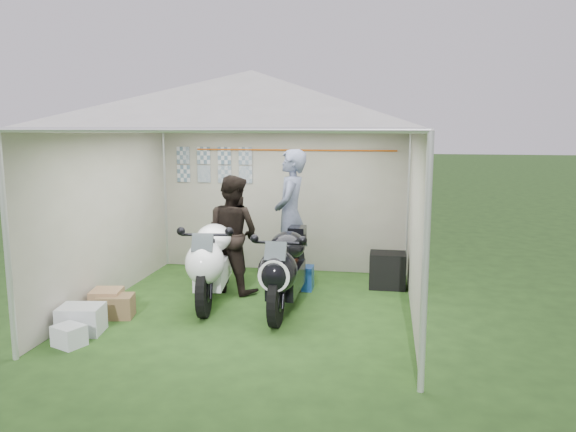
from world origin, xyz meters
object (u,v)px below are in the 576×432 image
Objects in this scene: motorcycle_white at (212,259)px; crate_1 at (107,302)px; equipment_box at (388,270)px; person_dark_jacket at (233,234)px; crate_2 at (69,336)px; paddock_stand at (297,278)px; canopy_tent at (253,106)px; motorcycle_black at (285,267)px; crate_3 at (116,306)px; crate_0 at (81,319)px; person_blue_jacket at (291,216)px.

motorcycle_white is 1.43m from crate_1.
equipment_box is at bearing 16.58° from motorcycle_white.
crate_2 is at bearing 85.66° from person_dark_jacket.
equipment_box is 4.38m from crate_2.
paddock_stand reaches higher than crate_2.
canopy_tent is at bearing -21.04° from motorcycle_white.
motorcycle_black is 1.25× the size of person_dark_jacket.
crate_3 is at bearing 85.70° from crate_2.
crate_1 is 0.19m from crate_3.
canopy_tent reaches higher than paddock_stand.
equipment_box is 1.45× the size of crate_1.
motorcycle_black reaches higher than crate_0.
motorcycle_black reaches higher than crate_2.
crate_3 is at bearing -141.81° from paddock_stand.
motorcycle_white is at bearing 51.00° from crate_0.
person_blue_jacket is (0.86, 1.14, 0.41)m from motorcycle_white.
motorcycle_white reaches higher than crate_0.
crate_1 is (-2.00, -1.88, -0.84)m from person_blue_jacket.
paddock_stand is 1.47× the size of crate_2.
crate_2 is (-1.20, -2.26, -0.72)m from person_dark_jacket.
canopy_tent is 2.60m from paddock_stand.
motorcycle_white is 6.93× the size of crate_2.
crate_1 is at bearing -145.49° from paddock_stand.
equipment_box is at bearing 35.21° from canopy_tent.
canopy_tent is at bearing 23.51° from crate_3.
person_blue_jacket reaches higher than crate_0.
canopy_tent is 1.92m from person_dark_jacket.
canopy_tent is 3.41× the size of person_dark_jacket.
motorcycle_white reaches higher than equipment_box.
person_dark_jacket is 1.88m from crate_3.
motorcycle_white is 1.04m from motorcycle_black.
motorcycle_white is at bearing 169.55° from motorcycle_black.
equipment_box is 1.08× the size of crate_0.
canopy_tent is at bearing -115.37° from paddock_stand.
canopy_tent reaches higher than equipment_box.
crate_0 and crate_1 have the same top height.
crate_3 is (0.07, 0.93, 0.03)m from crate_2.
motorcycle_white is at bearing -143.94° from paddock_stand.
person_dark_jacket reaches higher than crate_3.
motorcycle_black is (0.42, -0.05, -2.01)m from canopy_tent.
motorcycle_white is 5.09× the size of crate_3.
person_blue_jacket is at bearing 78.75° from canopy_tent.
crate_0 is at bearing -137.09° from motorcycle_white.
crate_0 reaches higher than crate_3.
motorcycle_white is 4.14× the size of equipment_box.
motorcycle_white is 2.56m from equipment_box.
canopy_tent is at bearing 35.74° from crate_0.
paddock_stand is 3.26m from crate_2.
crate_1 is (-2.17, -1.49, -0.01)m from paddock_stand.
crate_1 reaches higher than crate_2.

